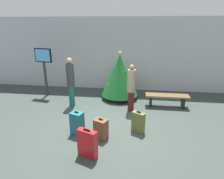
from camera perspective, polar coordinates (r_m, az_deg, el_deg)
The scene contains 11 objects.
ground_plane at distance 6.15m, azimuth -2.01°, elevation -11.33°, with size 16.00×16.00×0.00m, color #38423D.
back_wall at distance 9.36m, azimuth 1.83°, elevation 10.31°, with size 16.00×0.20×3.40m, color #B7BCC1.
holiday_tree at distance 8.11m, azimuth 2.30°, elevation 4.33°, with size 1.54×1.54×2.05m.
flight_info_kiosk at distance 8.93m, azimuth -19.43°, elevation 7.18°, with size 0.78×0.21×2.11m.
waiting_bench at distance 7.80m, azimuth 15.90°, elevation -2.35°, with size 1.64×0.44×0.48m.
traveller_0 at distance 7.54m, azimuth -12.09°, elevation 2.54°, with size 0.41×0.41×1.90m.
traveller_1 at distance 6.98m, azimuth 5.70°, elevation 0.75°, with size 0.32×0.32×1.75m.
suitcase_0 at distance 5.53m, azimuth -3.29°, elevation -11.59°, with size 0.43×0.38×0.62m.
suitcase_1 at distance 5.79m, azimuth -10.24°, elevation -9.81°, with size 0.42×0.37×0.72m.
suitcase_2 at distance 4.86m, azimuth -7.27°, elevation -15.55°, with size 0.52×0.34×0.76m.
suitcase_3 at distance 5.85m, azimuth 7.74°, elevation -9.60°, with size 0.41×0.33×0.68m.
Camera 1 is at (0.89, -5.24, 3.09)m, focal length 31.01 mm.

